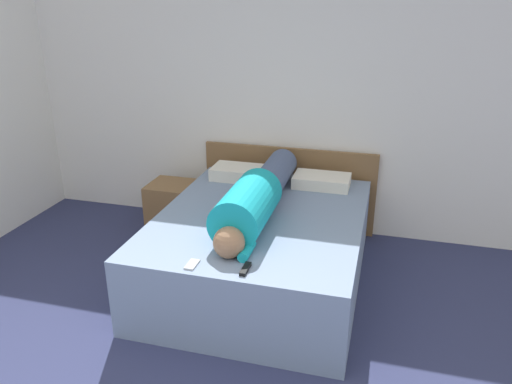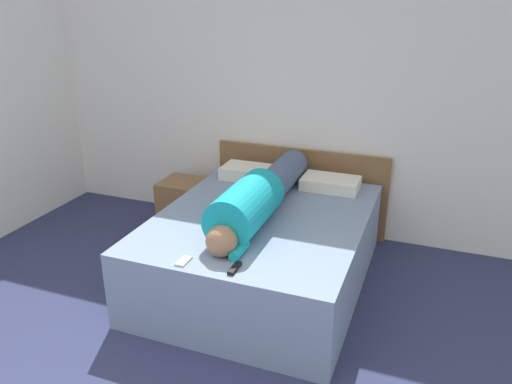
{
  "view_description": "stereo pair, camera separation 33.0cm",
  "coord_description": "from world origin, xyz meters",
  "px_view_note": "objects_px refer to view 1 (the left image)",
  "views": [
    {
      "loc": [
        1.11,
        -1.23,
        2.22
      ],
      "look_at": [
        0.2,
        2.1,
        0.85
      ],
      "focal_mm": 35.0,
      "sensor_mm": 36.0,
      "label": 1
    },
    {
      "loc": [
        1.42,
        -1.13,
        2.22
      ],
      "look_at": [
        0.2,
        2.1,
        0.85
      ],
      "focal_mm": 35.0,
      "sensor_mm": 36.0,
      "label": 2
    }
  ],
  "objects_px": {
    "cell_phone": "(192,264)",
    "tv_remote": "(245,269)",
    "nightstand": "(173,207)",
    "person_lying": "(257,197)",
    "bed": "(261,248)",
    "pillow_second": "(322,181)",
    "pillow_near_headboard": "(241,173)"
  },
  "relations": [
    {
      "from": "pillow_second",
      "to": "tv_remote",
      "type": "xyz_separation_m",
      "value": [
        -0.25,
        -1.61,
        -0.04
      ]
    },
    {
      "from": "person_lying",
      "to": "pillow_near_headboard",
      "type": "bearing_deg",
      "value": 115.36
    },
    {
      "from": "pillow_second",
      "to": "bed",
      "type": "bearing_deg",
      "value": -116.17
    },
    {
      "from": "bed",
      "to": "tv_remote",
      "type": "bearing_deg",
      "value": -81.77
    },
    {
      "from": "nightstand",
      "to": "person_lying",
      "type": "height_order",
      "value": "person_lying"
    },
    {
      "from": "cell_phone",
      "to": "pillow_near_headboard",
      "type": "bearing_deg",
      "value": 95.95
    },
    {
      "from": "pillow_near_headboard",
      "to": "pillow_second",
      "type": "bearing_deg",
      "value": 0.0
    },
    {
      "from": "bed",
      "to": "person_lying",
      "type": "relative_size",
      "value": 1.13
    },
    {
      "from": "cell_phone",
      "to": "pillow_second",
      "type": "bearing_deg",
      "value": 69.97
    },
    {
      "from": "pillow_second",
      "to": "tv_remote",
      "type": "distance_m",
      "value": 1.63
    },
    {
      "from": "person_lying",
      "to": "tv_remote",
      "type": "xyz_separation_m",
      "value": [
        0.15,
        -0.83,
        -0.15
      ]
    },
    {
      "from": "nightstand",
      "to": "pillow_second",
      "type": "distance_m",
      "value": 1.51
    },
    {
      "from": "pillow_second",
      "to": "cell_phone",
      "type": "relative_size",
      "value": 3.86
    },
    {
      "from": "nightstand",
      "to": "pillow_second",
      "type": "height_order",
      "value": "pillow_second"
    },
    {
      "from": "bed",
      "to": "pillow_second",
      "type": "height_order",
      "value": "pillow_second"
    },
    {
      "from": "nightstand",
      "to": "cell_phone",
      "type": "relative_size",
      "value": 3.83
    },
    {
      "from": "bed",
      "to": "cell_phone",
      "type": "distance_m",
      "value": 0.96
    },
    {
      "from": "person_lying",
      "to": "cell_phone",
      "type": "distance_m",
      "value": 0.9
    },
    {
      "from": "nightstand",
      "to": "tv_remote",
      "type": "distance_m",
      "value": 1.99
    },
    {
      "from": "cell_phone",
      "to": "tv_remote",
      "type": "bearing_deg",
      "value": 4.26
    },
    {
      "from": "pillow_near_headboard",
      "to": "tv_remote",
      "type": "relative_size",
      "value": 3.52
    },
    {
      "from": "bed",
      "to": "tv_remote",
      "type": "distance_m",
      "value": 0.92
    },
    {
      "from": "nightstand",
      "to": "cell_phone",
      "type": "height_order",
      "value": "cell_phone"
    },
    {
      "from": "pillow_second",
      "to": "cell_phone",
      "type": "height_order",
      "value": "pillow_second"
    },
    {
      "from": "nightstand",
      "to": "person_lying",
      "type": "distance_m",
      "value": 1.37
    },
    {
      "from": "person_lying",
      "to": "cell_phone",
      "type": "relative_size",
      "value": 13.58
    },
    {
      "from": "tv_remote",
      "to": "cell_phone",
      "type": "xyz_separation_m",
      "value": [
        -0.35,
        -0.03,
        -0.01
      ]
    },
    {
      "from": "nightstand",
      "to": "cell_phone",
      "type": "distance_m",
      "value": 1.83
    },
    {
      "from": "person_lying",
      "to": "pillow_near_headboard",
      "type": "height_order",
      "value": "person_lying"
    },
    {
      "from": "nightstand",
      "to": "cell_phone",
      "type": "xyz_separation_m",
      "value": [
        0.86,
        -1.57,
        0.35
      ]
    },
    {
      "from": "nightstand",
      "to": "cell_phone",
      "type": "bearing_deg",
      "value": -61.4
    },
    {
      "from": "person_lying",
      "to": "pillow_second",
      "type": "xyz_separation_m",
      "value": [
        0.4,
        0.77,
        -0.11
      ]
    }
  ]
}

